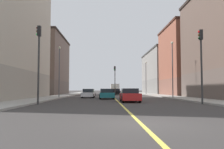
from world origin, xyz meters
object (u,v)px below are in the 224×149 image
at_px(traffic_light_median_far, 115,76).
at_px(box_truck, 115,88).
at_px(street_lamp_left_near, 172,64).
at_px(building_left_mid, 187,61).
at_px(car_red, 130,95).
at_px(building_left_far, 163,72).
at_px(street_lamp_left_far, 146,75).
at_px(car_teal, 107,94).
at_px(car_white, 89,93).
at_px(car_green, 115,91).
at_px(street_lamp_right_near, 59,66).
at_px(building_right_midblock, 45,65).
at_px(car_black, 117,92).
at_px(traffic_light_left_near, 201,56).
at_px(traffic_light_right_near, 39,54).

xyz_separation_m(traffic_light_median_far, box_truck, (0.86, 21.66, -2.39)).
bearing_deg(street_lamp_left_near, box_truck, 99.96).
height_order(building_left_mid, car_red, building_left_mid).
bearing_deg(car_red, traffic_light_median_far, 91.24).
height_order(building_left_far, street_lamp_left_far, building_left_far).
relative_size(street_lamp_left_near, car_teal, 1.79).
height_order(street_lamp_left_far, car_white, street_lamp_left_far).
xyz_separation_m(building_left_mid, car_green, (-14.05, 15.43, -6.43)).
relative_size(traffic_light_median_far, street_lamp_right_near, 0.81).
relative_size(building_right_midblock, street_lamp_left_far, 2.56).
relative_size(building_left_far, street_lamp_left_far, 3.23).
relative_size(car_white, box_truck, 0.70).
relative_size(car_black, box_truck, 0.71).
bearing_deg(car_teal, street_lamp_right_near, 156.10).
bearing_deg(traffic_light_left_near, car_teal, 125.89).
height_order(car_white, car_green, car_green).
height_order(building_left_mid, street_lamp_left_near, building_left_mid).
height_order(street_lamp_left_far, car_teal, street_lamp_left_far).
relative_size(building_left_mid, traffic_light_right_near, 2.10).
distance_m(street_lamp_right_near, car_green, 30.21).
relative_size(traffic_light_left_near, street_lamp_right_near, 0.88).
distance_m(street_lamp_right_near, car_black, 23.93).
xyz_separation_m(traffic_light_right_near, street_lamp_left_far, (15.23, 34.33, 0.31)).
xyz_separation_m(traffic_light_median_far, car_green, (0.67, 14.48, -3.24)).
relative_size(building_left_far, building_right_midblock, 1.26).
distance_m(street_lamp_left_near, street_lamp_left_far, 21.83).
bearing_deg(building_left_mid, building_right_midblock, 166.55).
bearing_deg(car_red, car_black, 89.68).
bearing_deg(building_left_far, street_lamp_right_near, -125.12).
bearing_deg(street_lamp_left_near, building_left_far, 78.41).
relative_size(traffic_light_left_near, street_lamp_left_far, 0.88).
xyz_separation_m(street_lamp_left_near, car_red, (-6.93, -8.53, -4.20)).
distance_m(building_right_midblock, traffic_light_left_near, 41.52).
bearing_deg(street_lamp_left_far, car_teal, -112.04).
bearing_deg(building_left_far, car_white, -121.08).
height_order(building_left_mid, street_lamp_right_near, building_left_mid).
height_order(traffic_light_median_far, street_lamp_left_far, street_lamp_left_far).
relative_size(traffic_light_right_near, car_white, 1.49).
relative_size(traffic_light_median_far, street_lamp_left_near, 0.77).
distance_m(building_right_midblock, car_teal, 28.05).
distance_m(street_lamp_right_near, car_red, 14.58).
bearing_deg(traffic_light_right_near, street_lamp_left_far, 66.08).
distance_m(building_right_midblock, car_black, 17.84).
bearing_deg(car_red, car_green, 89.80).
distance_m(traffic_light_right_near, car_white, 16.66).
distance_m(building_left_far, street_lamp_right_near, 40.81).
height_order(street_lamp_right_near, box_truck, street_lamp_right_near).
xyz_separation_m(building_left_mid, street_lamp_right_near, (-23.46, -13.00, -2.46)).
bearing_deg(building_left_mid, traffic_light_right_near, -129.28).
bearing_deg(building_right_midblock, traffic_light_left_near, -57.20).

